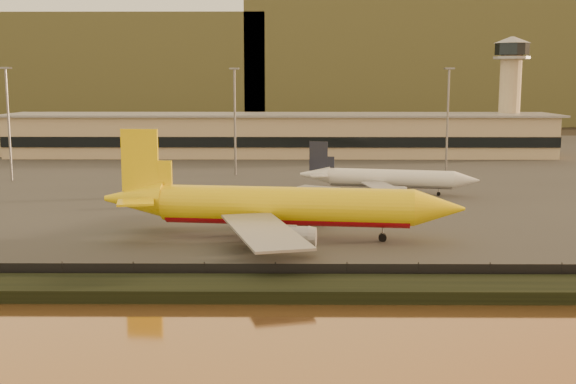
{
  "coord_description": "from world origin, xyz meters",
  "views": [
    {
      "loc": [
        4.03,
        -91.53,
        22.76
      ],
      "look_at": [
        3.18,
        12.0,
        6.65
      ],
      "focal_mm": 45.0,
      "sensor_mm": 36.0,
      "label": 1
    }
  ],
  "objects": [
    {
      "name": "dhl_cargo_jet",
      "position": [
        2.01,
        9.89,
        4.85
      ],
      "size": [
        52.15,
        50.72,
        15.57
      ],
      "rotation": [
        0.0,
        0.0,
        -0.12
      ],
      "color": "yellow",
      "rests_on": "tarmac"
    },
    {
      "name": "gse_vehicle_white",
      "position": [
        -19.99,
        35.58,
        1.03
      ],
      "size": [
        3.98,
        2.6,
        1.65
      ],
      "primitive_type": "cube",
      "rotation": [
        0.0,
        0.0,
        0.28
      ],
      "color": "silver",
      "rests_on": "tarmac"
    },
    {
      "name": "terminal_building",
      "position": [
        -14.52,
        125.55,
        6.25
      ],
      "size": [
        202.0,
        25.0,
        12.6
      ],
      "color": "#C4B288",
      "rests_on": "tarmac"
    },
    {
      "name": "embankment",
      "position": [
        0.0,
        -17.0,
        0.7
      ],
      "size": [
        320.0,
        7.0,
        1.4
      ],
      "primitive_type": "cube",
      "color": "black",
      "rests_on": "ground"
    },
    {
      "name": "distant_hills",
      "position": [
        -20.74,
        340.0,
        31.39
      ],
      "size": [
        470.0,
        160.0,
        70.0
      ],
      "color": "brown",
      "rests_on": "ground"
    },
    {
      "name": "apron_light_masts",
      "position": [
        15.0,
        75.0,
        15.7
      ],
      "size": [
        152.2,
        12.2,
        25.4
      ],
      "color": "slate",
      "rests_on": "tarmac"
    },
    {
      "name": "control_tower",
      "position": [
        70.0,
        131.0,
        21.66
      ],
      "size": [
        11.2,
        11.2,
        35.5
      ],
      "color": "#C4B288",
      "rests_on": "tarmac"
    },
    {
      "name": "gse_vehicle_yellow",
      "position": [
        17.93,
        31.05,
        1.13
      ],
      "size": [
        4.26,
        2.15,
        1.86
      ],
      "primitive_type": "cube",
      "rotation": [
        0.0,
        0.0,
        -0.07
      ],
      "color": "yellow",
      "rests_on": "tarmac"
    },
    {
      "name": "ground",
      "position": [
        0.0,
        0.0,
        0.0
      ],
      "size": [
        900.0,
        900.0,
        0.0
      ],
      "primitive_type": "plane",
      "color": "black",
      "rests_on": "ground"
    },
    {
      "name": "perimeter_fence",
      "position": [
        0.0,
        -13.0,
        1.3
      ],
      "size": [
        300.0,
        0.05,
        2.2
      ],
      "primitive_type": "cube",
      "color": "black",
      "rests_on": "tarmac"
    },
    {
      "name": "white_narrowbody_jet",
      "position": [
        22.76,
        51.12,
        3.26
      ],
      "size": [
        35.45,
        34.05,
        10.25
      ],
      "rotation": [
        0.0,
        0.0,
        -0.21
      ],
      "color": "silver",
      "rests_on": "tarmac"
    },
    {
      "name": "tarmac",
      "position": [
        0.0,
        95.0,
        0.1
      ],
      "size": [
        320.0,
        220.0,
        0.2
      ],
      "primitive_type": "cube",
      "color": "#2D2D2D",
      "rests_on": "ground"
    }
  ]
}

